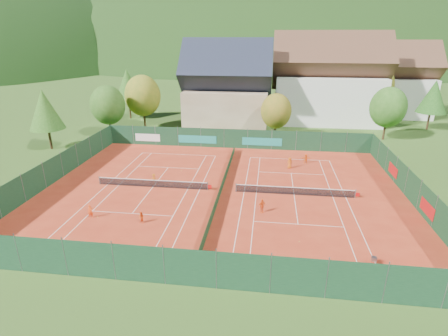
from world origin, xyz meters
TOP-DOWN VIEW (x-y plane):
  - ground at (0.00, 0.00)m, footprint 600.00×600.00m
  - clay_pad at (0.00, 0.00)m, footprint 40.00×32.00m
  - court_markings_left at (-8.00, 0.00)m, footprint 11.03×23.83m
  - court_markings_right at (8.00, 0.00)m, footprint 11.03×23.83m
  - tennis_net_left at (-7.85, 0.00)m, footprint 13.30×0.10m
  - tennis_net_right at (8.15, 0.00)m, footprint 13.30×0.10m
  - court_divider at (0.00, 0.00)m, footprint 0.03×28.80m
  - fence_north at (-0.46, 15.99)m, footprint 40.00×0.10m
  - fence_south at (0.00, -16.00)m, footprint 40.00×0.04m
  - fence_west at (-20.00, 0.00)m, footprint 0.04×32.00m
  - fence_east at (20.00, 0.05)m, footprint 0.09×32.00m
  - chalet at (-3.00, 30.00)m, footprint 16.20×12.00m
  - hotel_block_a at (16.00, 36.00)m, footprint 21.60×11.00m
  - hotel_block_b at (30.00, 44.00)m, footprint 17.28×10.00m
  - tree_west_front at (-22.00, 20.00)m, footprint 5.72×5.72m
  - tree_west_mid at (-18.00, 26.00)m, footprint 6.44×6.44m
  - tree_west_back at (-24.00, 34.00)m, footprint 5.60×5.60m
  - tree_center at (6.00, 22.00)m, footprint 5.01×5.01m
  - tree_east_front at (24.00, 24.00)m, footprint 5.72×5.72m
  - tree_east_mid at (34.00, 32.00)m, footprint 5.04×5.04m
  - tree_west_side at (-28.00, 12.00)m, footprint 5.04×5.04m
  - tree_east_back at (26.00, 40.00)m, footprint 7.15×7.15m
  - mountain_backdrop at (28.54, 233.48)m, footprint 820.00×530.00m
  - ball_hopper at (13.25, -11.87)m, footprint 0.34×0.34m
  - loose_ball_0 at (-11.01, -7.54)m, footprint 0.07×0.07m
  - loose_ball_1 at (7.90, -9.38)m, footprint 0.07×0.07m
  - loose_ball_2 at (4.03, 1.95)m, footprint 0.07×0.07m
  - loose_ball_3 at (-6.01, 5.45)m, footprint 0.07×0.07m
  - player_left_near at (-11.55, -7.72)m, footprint 0.59×0.49m
  - player_left_mid at (-6.39, -8.09)m, footprint 0.71×0.64m
  - player_left_far at (-8.18, 1.08)m, footprint 0.86×0.61m
  - player_right_near at (4.59, -4.53)m, footprint 0.91×0.76m
  - player_right_far_a at (7.83, 8.19)m, footprint 0.86×0.71m
  - player_right_far_b at (10.10, 10.40)m, footprint 1.29×0.53m

SIDE VIEW (x-z plane):
  - mountain_backdrop at x=28.54m, z-range -160.64..81.36m
  - ground at x=0.00m, z-range -0.02..-0.02m
  - clay_pad at x=0.00m, z-range 0.00..0.01m
  - court_markings_left at x=-8.00m, z-range 0.01..0.01m
  - court_markings_right at x=8.00m, z-range 0.01..0.01m
  - loose_ball_0 at x=-11.01m, z-range 0.00..0.07m
  - loose_ball_1 at x=7.90m, z-range 0.00..0.07m
  - loose_ball_2 at x=4.03m, z-range 0.00..0.07m
  - loose_ball_3 at x=-6.01m, z-range 0.00..0.07m
  - court_divider at x=0.00m, z-range 0.00..1.00m
  - tennis_net_left at x=-7.85m, z-range 0.00..1.02m
  - tennis_net_right at x=8.15m, z-range 0.00..1.02m
  - ball_hopper at x=13.25m, z-range 0.16..0.96m
  - player_left_mid at x=-6.39m, z-range 0.00..1.18m
  - player_left_far at x=-8.18m, z-range 0.00..1.22m
  - player_right_far_b at x=10.10m, z-range 0.00..1.35m
  - player_left_near at x=-11.55m, z-range 0.00..1.37m
  - player_right_near at x=4.59m, z-range 0.00..1.46m
  - player_right_far_a at x=7.83m, z-range 0.00..1.52m
  - fence_north at x=-0.46m, z-range -0.03..2.97m
  - fence_east at x=20.00m, z-range -0.02..2.98m
  - fence_south at x=0.00m, z-range 0.00..3.00m
  - fence_west at x=-20.00m, z-range 0.00..3.00m
  - tree_center at x=6.00m, z-range 0.92..8.52m
  - tree_west_front at x=-22.00m, z-range 1.05..9.74m
  - tree_east_front at x=24.00m, z-range 1.05..9.74m
  - tree_east_mid at x=34.00m, z-range 1.56..10.56m
  - tree_west_side at x=-28.00m, z-range 1.56..10.56m
  - tree_west_mid at x=-18.00m, z-range 1.18..10.96m
  - hotel_block_b at x=30.00m, z-range -1.13..14.37m
  - chalet at x=-3.00m, z-range -1.38..14.62m
  - tree_west_back at x=-24.00m, z-range 1.74..11.74m
  - tree_east_back at x=26.00m, z-range 1.31..12.18m
  - hotel_block_a at x=16.00m, z-range -1.24..16.01m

